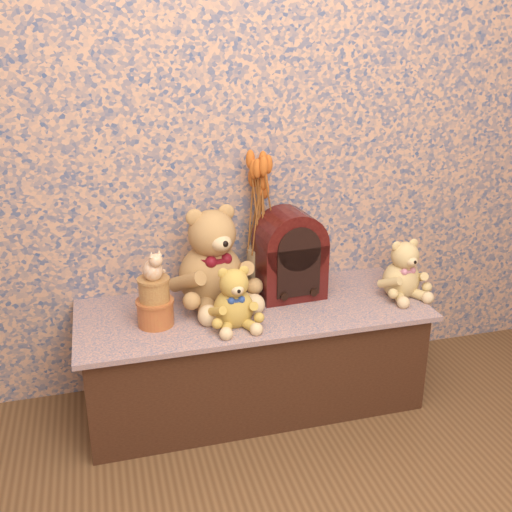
# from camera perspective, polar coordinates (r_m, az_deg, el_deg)

# --- Properties ---
(display_shelf) EXTENTS (1.39, 0.55, 0.44)m
(display_shelf) POSITION_cam_1_polar(r_m,az_deg,el_deg) (2.49, -0.31, -9.52)
(display_shelf) COLOR #3A4F77
(display_shelf) RESTS_ON ground
(teddy_large) EXTENTS (0.44, 0.49, 0.44)m
(teddy_large) POSITION_cam_1_polar(r_m,az_deg,el_deg) (2.37, -4.41, 0.44)
(teddy_large) COLOR olive
(teddy_large) RESTS_ON display_shelf
(teddy_medium) EXTENTS (0.21, 0.25, 0.25)m
(teddy_medium) POSITION_cam_1_polar(r_m,az_deg,el_deg) (2.21, -2.20, -3.63)
(teddy_medium) COLOR #B58A33
(teddy_medium) RESTS_ON display_shelf
(teddy_small) EXTENTS (0.24, 0.27, 0.26)m
(teddy_small) POSITION_cam_1_polar(r_m,az_deg,el_deg) (2.52, 13.87, -0.90)
(teddy_small) COLOR tan
(teddy_small) RESTS_ON display_shelf
(cathedral_radio) EXTENTS (0.28, 0.21, 0.37)m
(cathedral_radio) POSITION_cam_1_polar(r_m,az_deg,el_deg) (2.44, 3.27, 0.26)
(cathedral_radio) COLOR #3B0B0A
(cathedral_radio) RESTS_ON display_shelf
(ceramic_vase) EXTENTS (0.15, 0.15, 0.19)m
(ceramic_vase) POSITION_cam_1_polar(r_m,az_deg,el_deg) (2.52, 0.40, -1.24)
(ceramic_vase) COLOR tan
(ceramic_vase) RESTS_ON display_shelf
(dried_stalks) EXTENTS (0.29, 0.29, 0.43)m
(dried_stalks) POSITION_cam_1_polar(r_m,az_deg,el_deg) (2.42, 0.42, 5.56)
(dried_stalks) COLOR #C85E20
(dried_stalks) RESTS_ON ceramic_vase
(biscuit_tin_lower) EXTENTS (0.15, 0.15, 0.10)m
(biscuit_tin_lower) POSITION_cam_1_polar(r_m,az_deg,el_deg) (2.27, -9.64, -5.39)
(biscuit_tin_lower) COLOR #C18638
(biscuit_tin_lower) RESTS_ON display_shelf
(biscuit_tin_upper) EXTENTS (0.15, 0.15, 0.09)m
(biscuit_tin_upper) POSITION_cam_1_polar(r_m,az_deg,el_deg) (2.23, -9.78, -3.23)
(biscuit_tin_upper) COLOR tan
(biscuit_tin_upper) RESTS_ON biscuit_tin_lower
(cat_figurine) EXTENTS (0.12, 0.12, 0.12)m
(cat_figurine) POSITION_cam_1_polar(r_m,az_deg,el_deg) (2.19, -9.94, -0.73)
(cat_figurine) COLOR silver
(cat_figurine) RESTS_ON biscuit_tin_upper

